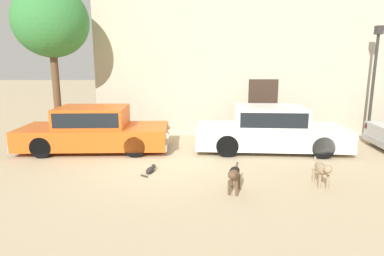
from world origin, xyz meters
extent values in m
plane|color=tan|center=(0.00, 0.00, 0.00)|extent=(80.00, 80.00, 0.00)
cube|color=#D15619|center=(-2.16, 1.13, 0.46)|extent=(4.54, 1.93, 0.61)
cube|color=#D15619|center=(-2.20, 1.12, 1.07)|extent=(2.11, 1.61, 0.61)
cube|color=black|center=(-2.20, 1.12, 1.08)|extent=(1.95, 1.63, 0.43)
cube|color=#999BA0|center=(0.07, 1.19, 0.26)|extent=(0.17, 1.77, 0.20)
cube|color=#999BA0|center=(-4.38, 1.06, 0.26)|extent=(0.17, 1.77, 0.20)
sphere|color=silver|center=(0.08, 1.91, 0.59)|extent=(0.20, 0.20, 0.20)
sphere|color=silver|center=(0.12, 0.47, 0.59)|extent=(0.20, 0.20, 0.20)
cube|color=red|center=(-4.40, 1.84, 0.61)|extent=(0.05, 0.18, 0.18)
cube|color=red|center=(-4.36, 0.28, 0.61)|extent=(0.05, 0.18, 0.18)
cylinder|color=black|center=(-0.83, 1.97, 0.31)|extent=(0.63, 0.22, 0.62)
cylinder|color=black|center=(-0.79, 0.36, 0.31)|extent=(0.63, 0.22, 0.62)
cylinder|color=black|center=(-3.53, 1.89, 0.31)|extent=(0.63, 0.22, 0.62)
cylinder|color=black|center=(-3.48, 0.29, 0.31)|extent=(0.63, 0.22, 0.62)
cube|color=silver|center=(3.34, 1.12, 0.46)|extent=(4.67, 2.12, 0.61)
cube|color=silver|center=(3.29, 1.12, 1.08)|extent=(2.20, 1.71, 0.63)
cube|color=black|center=(3.29, 1.12, 1.09)|extent=(2.03, 1.72, 0.44)
cube|color=#999BA0|center=(5.59, 0.97, 0.26)|extent=(0.24, 1.79, 0.20)
cube|color=#999BA0|center=(1.09, 1.27, 0.26)|extent=(0.24, 1.79, 0.20)
sphere|color=silver|center=(5.67, 1.70, 0.60)|extent=(0.20, 0.20, 0.20)
sphere|color=silver|center=(5.57, 0.24, 0.60)|extent=(0.20, 0.20, 0.20)
cube|color=red|center=(1.14, 2.06, 0.61)|extent=(0.05, 0.18, 0.18)
cube|color=red|center=(1.03, 0.48, 0.61)|extent=(0.05, 0.18, 0.18)
cylinder|color=black|center=(4.76, 1.84, 0.33)|extent=(0.67, 0.24, 0.65)
cylinder|color=black|center=(4.65, 0.22, 0.33)|extent=(0.67, 0.24, 0.65)
cylinder|color=black|center=(2.03, 2.02, 0.33)|extent=(0.67, 0.24, 0.65)
cylinder|color=black|center=(1.92, 0.40, 0.33)|extent=(0.67, 0.24, 0.65)
cube|color=#999BA0|center=(6.74, 1.23, 0.26)|extent=(0.24, 1.69, 0.20)
cube|color=red|center=(6.79, 1.97, 0.61)|extent=(0.05, 0.18, 0.18)
cube|color=#BCB299|center=(6.22, 5.83, 4.36)|extent=(17.84, 5.01, 8.72)
cube|color=#38281E|center=(3.54, 3.31, 1.05)|extent=(1.10, 0.02, 2.10)
cylinder|color=brown|center=(1.82, -2.46, 0.16)|extent=(0.06, 0.06, 0.32)
cylinder|color=brown|center=(1.66, -2.42, 0.16)|extent=(0.06, 0.06, 0.32)
cylinder|color=brown|center=(1.92, -2.06, 0.16)|extent=(0.06, 0.06, 0.32)
cylinder|color=brown|center=(1.77, -2.02, 0.16)|extent=(0.06, 0.06, 0.32)
ellipsoid|color=brown|center=(1.79, -2.24, 0.40)|extent=(0.37, 0.67, 0.23)
ellipsoid|color=black|center=(1.81, -2.19, 0.47)|extent=(0.28, 0.39, 0.13)
sphere|color=brown|center=(1.70, -2.61, 0.50)|extent=(0.18, 0.18, 0.18)
cone|color=brown|center=(1.67, -2.70, 0.49)|extent=(0.12, 0.12, 0.10)
cone|color=brown|center=(1.75, -2.62, 0.58)|extent=(0.08, 0.08, 0.08)
cone|color=brown|center=(1.65, -2.59, 0.58)|extent=(0.08, 0.08, 0.08)
cylinder|color=brown|center=(1.89, -1.85, 0.45)|extent=(0.10, 0.23, 0.13)
cylinder|color=#997F60|center=(3.87, -2.07, 0.16)|extent=(0.06, 0.06, 0.32)
cylinder|color=#997F60|center=(3.70, -2.07, 0.16)|extent=(0.06, 0.06, 0.32)
cylinder|color=#997F60|center=(3.88, -1.69, 0.16)|extent=(0.06, 0.06, 0.32)
cylinder|color=#997F60|center=(3.70, -1.69, 0.16)|extent=(0.06, 0.06, 0.32)
ellipsoid|color=#997F60|center=(3.79, -1.88, 0.40)|extent=(0.24, 0.59, 0.24)
sphere|color=#997F60|center=(3.78, -2.24, 0.50)|extent=(0.18, 0.18, 0.18)
cone|color=#997F60|center=(3.78, -2.33, 0.49)|extent=(0.10, 0.10, 0.10)
cone|color=#997F60|center=(3.83, -2.24, 0.58)|extent=(0.06, 0.06, 0.08)
cone|color=#997F60|center=(3.73, -2.24, 0.58)|extent=(0.06, 0.06, 0.08)
cylinder|color=#997F60|center=(3.79, -1.52, 0.47)|extent=(0.05, 0.18, 0.18)
ellipsoid|color=#2D2B28|center=(-0.17, -1.04, 0.07)|extent=(0.26, 0.44, 0.15)
sphere|color=#2D2B28|center=(-0.10, -0.80, 0.10)|extent=(0.11, 0.11, 0.11)
cone|color=#2D2B28|center=(-0.13, -0.80, 0.14)|extent=(0.05, 0.05, 0.05)
cone|color=#2D2B28|center=(-0.08, -0.81, 0.14)|extent=(0.05, 0.05, 0.05)
cylinder|color=#2D2B28|center=(-0.27, -1.32, 0.02)|extent=(0.20, 0.16, 0.04)
cylinder|color=#2D2B28|center=(7.18, 2.56, 1.82)|extent=(0.10, 0.10, 3.64)
cube|color=#2D2B28|center=(7.18, 2.56, 3.78)|extent=(0.22, 0.22, 0.28)
sphere|color=silver|center=(7.18, 2.56, 3.78)|extent=(0.18, 0.18, 0.18)
cylinder|color=brown|center=(-3.65, 2.09, 1.55)|extent=(0.24, 0.24, 3.11)
ellipsoid|color=#337A38|center=(-3.65, 2.09, 4.02)|extent=(2.42, 2.17, 2.30)
camera|label=1|loc=(0.89, -8.85, 2.76)|focal=30.53mm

